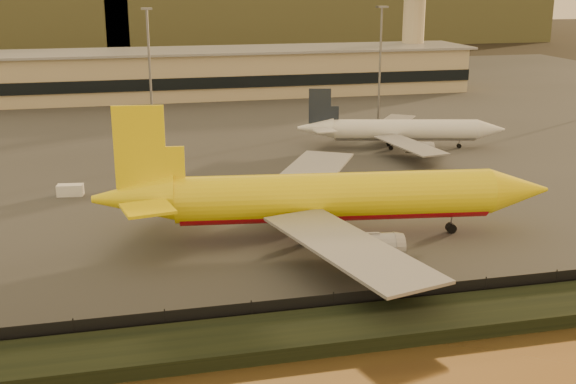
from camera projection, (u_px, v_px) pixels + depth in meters
name	position (u px, v px, depth m)	size (l,w,h in m)	color
ground	(283.00, 268.00, 81.24)	(900.00, 900.00, 0.00)	black
embankment	(325.00, 331.00, 65.19)	(320.00, 7.00, 1.40)	black
tarmac	(193.00, 116.00, 169.82)	(320.00, 220.00, 0.20)	#2D2D2D
perimeter_fence	(313.00, 307.00, 68.75)	(300.00, 0.05, 2.20)	black
terminal_building	(125.00, 76.00, 193.35)	(202.00, 25.00, 12.60)	tan
control_tower	(414.00, 12.00, 212.74)	(11.20, 11.20, 35.50)	tan
apron_light_masts	(272.00, 56.00, 150.04)	(152.20, 12.20, 25.40)	slate
dhl_cargo_jet	(327.00, 198.00, 89.00)	(56.99, 55.36, 17.02)	yellow
white_narrowbody_jet	(401.00, 130.00, 136.88)	(39.21, 37.58, 11.37)	white
gse_vehicle_yellow	(387.00, 184.00, 110.24)	(3.93, 1.77, 1.77)	yellow
gse_vehicle_white	(70.00, 190.00, 107.38)	(3.78, 1.70, 1.70)	white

